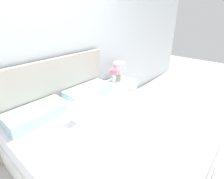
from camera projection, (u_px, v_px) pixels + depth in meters
The scene contains 6 objects.
ground_plane at pixel (61, 131), 2.76m from camera, with size 12.00×12.00×0.00m, color #BCB7B2.
wall_back at pixel (46, 47), 2.26m from camera, with size 8.00×0.06×2.60m.
bed at pixel (103, 143), 2.07m from camera, with size 1.73×2.02×1.16m.
nightstand at pixel (120, 95), 3.31m from camera, with size 0.49×0.45×0.55m.
table_lamp at pixel (119, 68), 3.21m from camera, with size 0.21×0.21×0.32m.
flower_vase at pixel (114, 74), 3.07m from camera, with size 0.12×0.12×0.26m.
Camera 1 is at (-1.15, -2.09, 1.74)m, focal length 28.00 mm.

